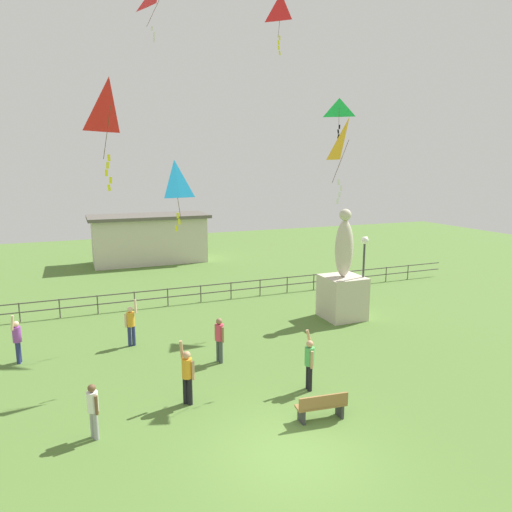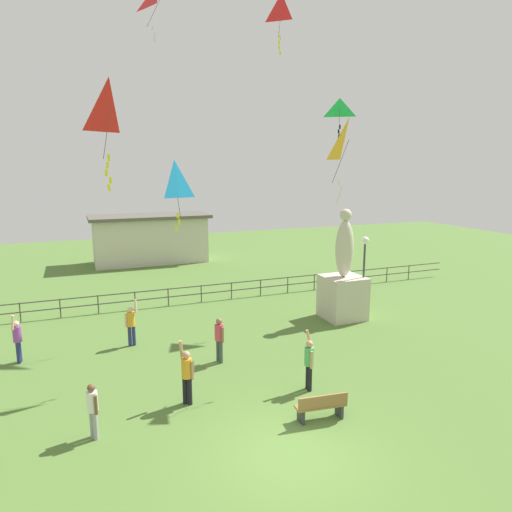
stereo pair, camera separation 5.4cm
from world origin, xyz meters
TOP-DOWN VIEW (x-y plane):
  - ground_plane at (0.00, 0.00)m, footprint 80.00×80.00m
  - statue_monument at (7.10, 8.86)m, footprint 1.87×1.87m
  - lamppost at (7.91, 8.37)m, footprint 0.36×0.36m
  - park_bench at (1.49, 1.10)m, footprint 1.54×0.58m
  - person_1 at (-7.04, 8.85)m, footprint 0.32×0.50m
  - person_2 at (2.06, 2.90)m, footprint 0.36×0.52m
  - person_3 at (-0.03, 6.09)m, footprint 0.32×0.50m
  - person_4 at (-2.90, 9.00)m, footprint 0.51×0.31m
  - person_5 at (-1.88, 3.49)m, footprint 0.40×0.49m
  - person_6 at (-4.66, 2.63)m, footprint 0.29×0.43m
  - kite_0 at (4.86, 11.45)m, footprint 0.99×0.95m
  - kite_2 at (-3.57, 4.85)m, footprint 1.04×0.93m
  - kite_4 at (-1.42, 6.51)m, footprint 0.91×0.63m
  - kite_6 at (4.27, 4.50)m, footprint 0.92×0.82m
  - kite_7 at (7.11, 9.73)m, footprint 1.18×1.00m
  - waterfront_railing at (-0.35, 14.00)m, footprint 36.05×0.06m
  - pavilion_building at (0.59, 26.00)m, footprint 8.94×4.00m

SIDE VIEW (x-z plane):
  - ground_plane at x=0.00m, z-range 0.00..0.00m
  - park_bench at x=1.49m, z-range 0.04..0.89m
  - waterfront_railing at x=-0.35m, z-range 0.16..1.11m
  - person_6 at x=-4.66m, z-range 0.12..1.69m
  - person_1 at x=-7.04m, z-range 0.00..1.93m
  - person_4 at x=-2.90m, z-range 0.00..1.97m
  - person_3 at x=-0.03m, z-range 0.13..1.87m
  - person_2 at x=2.06m, z-range 0.00..2.02m
  - person_5 at x=-1.88m, z-range 0.00..2.04m
  - statue_monument at x=7.10m, z-range -1.07..4.26m
  - pavilion_building at x=0.59m, z-range 0.03..3.72m
  - lamppost at x=7.91m, z-range 0.95..4.99m
  - kite_4 at x=-1.42m, z-range 5.55..7.99m
  - kite_6 at x=4.27m, z-range 6.62..9.56m
  - kite_2 at x=-3.57m, z-range 7.28..10.49m
  - kite_7 at x=7.11m, z-range 9.03..10.79m
  - kite_0 at x=4.86m, z-range 13.04..15.77m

